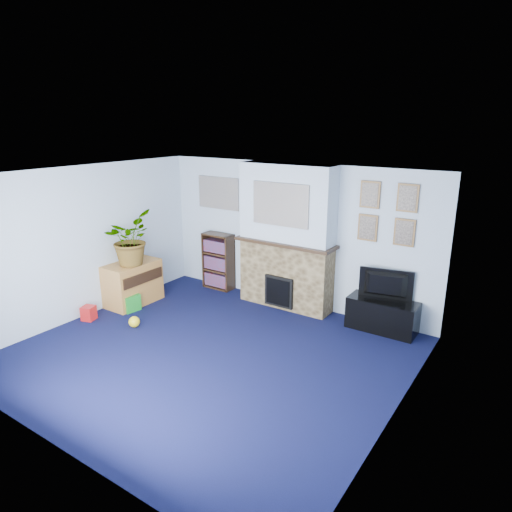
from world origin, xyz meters
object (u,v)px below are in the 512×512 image
Objects in this scene: bookshelf at (219,262)px; sideboard at (133,284)px; television at (385,285)px; tv_stand at (382,316)px.

sideboard is (-0.76, -1.42, -0.15)m from bookshelf.
sideboard is (-3.93, -1.37, -0.36)m from television.
sideboard is at bearing -161.08° from tv_stand.
sideboard reaches higher than tv_stand.
bookshelf reaches higher than tv_stand.
bookshelf is (-3.18, 0.06, -0.21)m from television.
television is 3.18m from bookshelf.
sideboard is at bearing -117.96° from bookshelf.
bookshelf is 1.12× the size of sideboard.
television is 4.18m from sideboard.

